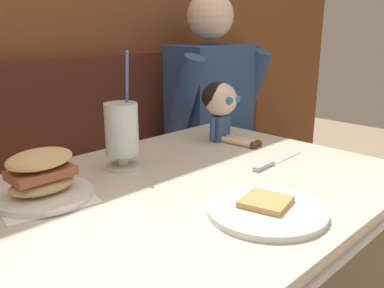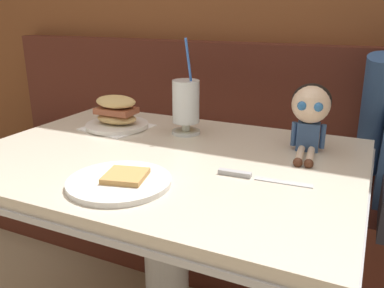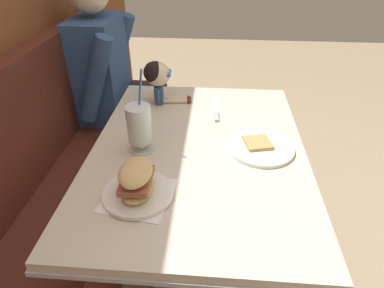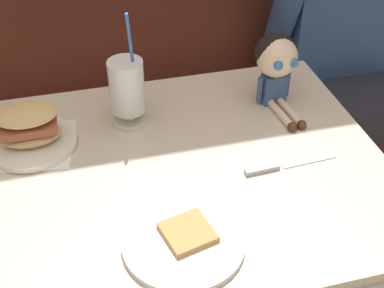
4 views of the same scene
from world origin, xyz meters
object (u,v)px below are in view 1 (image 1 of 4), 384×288
Objects in this scene: milkshake_glass at (122,133)px; butter_knife at (270,163)px; seated_doll at (221,103)px; diner_patron at (216,108)px; toast_plate at (266,210)px; sandwich_plate at (42,179)px.

butter_knife is (0.30, -0.27, -0.09)m from milkshake_glass.
diner_patron reaches higher than seated_doll.
diner_patron is (0.76, 0.81, -0.01)m from toast_plate.
diner_patron is (1.05, 0.41, -0.04)m from sandwich_plate.
milkshake_glass is 1.34× the size of butter_knife.
toast_plate is at bearing -132.97° from diner_patron.
sandwich_plate reaches higher than butter_knife.
toast_plate is 1.06× the size of butter_knife.
sandwich_plate is at bearing -158.61° from diner_patron.
toast_plate is 1.09× the size of sandwich_plate.
milkshake_glass is 0.26m from sandwich_plate.
sandwich_plate is at bearing 125.88° from toast_plate.
toast_plate is 0.50m from sandwich_plate.
milkshake_glass reaches higher than sandwich_plate.
toast_plate is at bearing -147.09° from butter_knife.
toast_plate is 0.31m from butter_knife.
butter_knife is (0.26, 0.17, -0.00)m from toast_plate.
sandwich_plate is (-0.25, -0.04, -0.05)m from milkshake_glass.
toast_plate is 0.31× the size of diner_patron.
milkshake_glass is 0.40m from seated_doll.
seated_doll is (0.65, 0.04, 0.08)m from sandwich_plate.
sandwich_plate is (-0.29, 0.40, 0.04)m from toast_plate.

